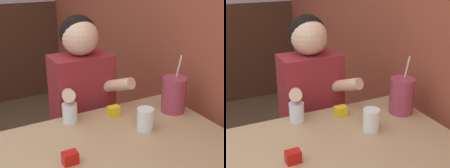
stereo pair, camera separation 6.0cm
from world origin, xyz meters
The scene contains 7 objects.
main_table centered at (0.84, 0.26, 0.69)m, with size 1.03×0.72×0.76m.
person_seated centered at (0.90, 0.79, 0.65)m, with size 0.42×0.40×1.25m.
cocktail_pitcher centered at (1.26, 0.41, 0.86)m, with size 0.13×0.13×0.31m.
glass_near_pitcher centered at (0.74, 0.56, 0.81)m, with size 0.08×0.08×0.10m.
glass_center centered at (1.02, 0.32, 0.82)m, with size 0.08×0.08×0.11m.
condiment_ketchup centered at (0.61, 0.23, 0.79)m, with size 0.06×0.04×0.05m.
condiment_mustard centered at (0.96, 0.52, 0.79)m, with size 0.06×0.04×0.05m.
Camera 2 is at (0.32, -0.78, 1.50)m, focal length 50.00 mm.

